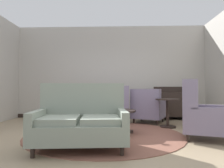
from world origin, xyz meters
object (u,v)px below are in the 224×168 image
at_px(armchair_near_window, 148,108).
at_px(porcelain_vase, 114,102).
at_px(armchair_foreground_right, 77,109).
at_px(coffee_table, 116,114).
at_px(armchair_far_left, 113,107).
at_px(settee, 81,122).
at_px(side_table, 168,110).
at_px(sideboard, 171,104).
at_px(armchair_back_corner, 201,115).

bearing_deg(armchair_near_window, porcelain_vase, 82.55).
bearing_deg(armchair_foreground_right, coffee_table, 81.48).
height_order(coffee_table, armchair_far_left, armchair_far_left).
height_order(armchair_foreground_right, armchair_far_left, armchair_far_left).
xyz_separation_m(settee, armchair_foreground_right, (-0.52, 2.14, 0.02)).
relative_size(porcelain_vase, side_table, 0.51).
xyz_separation_m(armchair_foreground_right, armchair_far_left, (0.97, 0.25, 0.02)).
bearing_deg(porcelain_vase, sideboard, 52.21).
distance_m(settee, side_table, 2.59).
bearing_deg(coffee_table, armchair_back_corner, -13.53).
bearing_deg(armchair_back_corner, sideboard, 15.94).
bearing_deg(side_table, armchair_foreground_right, 172.85).
bearing_deg(porcelain_vase, armchair_far_left, 92.51).
relative_size(armchair_near_window, sideboard, 1.05).
bearing_deg(armchair_far_left, side_table, 147.93).
bearing_deg(armchair_near_window, armchair_foreground_right, 35.28).
bearing_deg(armchair_back_corner, settee, 126.00).
relative_size(porcelain_vase, armchair_far_left, 0.34).
height_order(settee, armchair_back_corner, armchair_back_corner).
height_order(porcelain_vase, side_table, porcelain_vase).
bearing_deg(armchair_far_left, armchair_back_corner, 124.99).
bearing_deg(armchair_back_corner, armchair_far_left, 63.22).
distance_m(armchair_far_left, sideboard, 2.02).
bearing_deg(coffee_table, side_table, 31.02).
distance_m(armchair_foreground_right, side_table, 2.35).
bearing_deg(porcelain_vase, armchair_near_window, 58.24).
height_order(coffee_table, side_table, side_table).
height_order(armchair_foreground_right, armchair_back_corner, armchair_back_corner).
bearing_deg(armchair_foreground_right, armchair_back_corner, 97.90).
bearing_deg(sideboard, side_table, -106.93).
bearing_deg(porcelain_vase, settee, -115.66).
xyz_separation_m(armchair_foreground_right, sideboard, (2.77, 1.16, 0.06)).
height_order(settee, armchair_near_window, settee).
height_order(armchair_near_window, side_table, armchair_near_window).
height_order(porcelain_vase, armchair_far_left, armchair_far_left).
relative_size(armchair_near_window, side_table, 1.54).
xyz_separation_m(coffee_table, armchair_back_corner, (1.61, -0.39, 0.05)).
bearing_deg(armchair_back_corner, side_table, 34.77).
bearing_deg(armchair_back_corner, armchair_near_window, 40.19).
xyz_separation_m(armchair_back_corner, sideboard, (0.09, 2.60, 0.03)).
height_order(armchair_foreground_right, side_table, armchair_foreground_right).
bearing_deg(side_table, porcelain_vase, -148.43).
relative_size(armchair_back_corner, armchair_far_left, 1.07).
distance_m(coffee_table, armchair_near_window, 1.68).
relative_size(porcelain_vase, armchair_near_window, 0.33).
height_order(armchair_back_corner, side_table, armchair_back_corner).
distance_m(porcelain_vase, sideboard, 2.85).
distance_m(coffee_table, side_table, 1.48).
distance_m(armchair_near_window, armchair_back_corner, 1.96).
bearing_deg(armchair_foreground_right, sideboard, 148.86).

